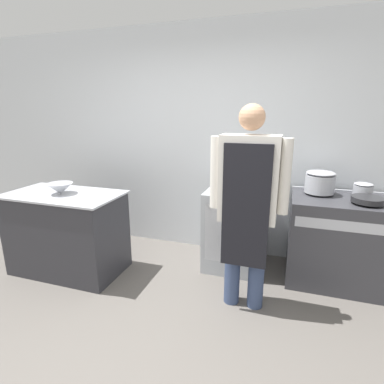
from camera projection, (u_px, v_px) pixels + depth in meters
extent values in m
plane|color=#5B5651|center=(135.00, 363.00, 2.11)|extent=(14.00, 14.00, 0.00)
cube|color=silver|center=(210.00, 143.00, 3.61)|extent=(8.00, 0.05, 2.70)
cube|color=#2D2D33|center=(68.00, 233.00, 3.26)|extent=(1.17, 0.64, 0.86)
cube|color=#B2B5BC|center=(63.00, 194.00, 3.15)|extent=(1.22, 0.67, 0.02)
cube|color=#38383D|center=(337.00, 241.00, 3.04)|extent=(0.94, 0.66, 0.89)
cube|color=#B2B5BC|center=(346.00, 226.00, 2.68)|extent=(0.86, 0.03, 0.10)
cube|color=#B2B5BC|center=(338.00, 190.00, 3.21)|extent=(0.94, 0.03, 0.02)
cube|color=#A8ADB2|center=(237.00, 228.00, 3.37)|extent=(0.66, 0.66, 0.89)
cube|color=silver|center=(231.00, 235.00, 3.07)|extent=(0.56, 0.02, 0.63)
cylinder|color=#38476B|center=(233.00, 261.00, 2.70)|extent=(0.14, 0.14, 0.82)
cylinder|color=#38476B|center=(257.00, 265.00, 2.64)|extent=(0.14, 0.14, 0.82)
cube|color=silver|center=(249.00, 179.00, 2.47)|extent=(0.48, 0.22, 0.72)
cube|color=black|center=(246.00, 208.00, 2.41)|extent=(0.38, 0.02, 1.03)
cylinder|color=silver|center=(216.00, 173.00, 2.54)|extent=(0.09, 0.09, 0.61)
cylinder|color=silver|center=(285.00, 177.00, 2.37)|extent=(0.09, 0.09, 0.61)
sphere|color=tan|center=(252.00, 117.00, 2.34)|extent=(0.21, 0.21, 0.21)
cone|color=#B2B5BC|center=(60.00, 189.00, 3.12)|extent=(0.26, 0.26, 0.11)
cylinder|color=#B2B5BC|center=(320.00, 184.00, 3.06)|extent=(0.29, 0.29, 0.18)
ellipsoid|color=#B2B5BC|center=(321.00, 173.00, 3.03)|extent=(0.28, 0.28, 0.05)
cylinder|color=#262628|center=(368.00, 200.00, 2.75)|extent=(0.28, 0.28, 0.05)
cylinder|color=#B2B5BC|center=(363.00, 191.00, 2.95)|extent=(0.18, 0.18, 0.11)
ellipsoid|color=#B2B5BC|center=(364.00, 184.00, 2.93)|extent=(0.17, 0.17, 0.03)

